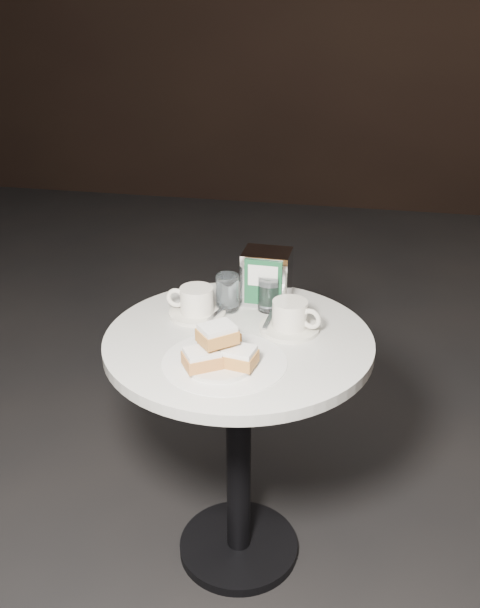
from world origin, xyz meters
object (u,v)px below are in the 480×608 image
(coffee_cup_left, at_px, (196,303))
(napkin_dispenser, at_px, (267,277))
(cafe_table, at_px, (239,401))
(coffee_cup_right, at_px, (290,318))
(water_glass_right, at_px, (269,293))
(beignet_plate, at_px, (219,351))
(water_glass_left, at_px, (227,293))

(coffee_cup_left, distance_m, napkin_dispenser, 0.22)
(cafe_table, relative_size, coffee_cup_right, 3.72)
(coffee_cup_right, bearing_deg, water_glass_right, 142.10)
(beignet_plate, distance_m, coffee_cup_right, 0.26)
(water_glass_left, relative_size, water_glass_right, 1.03)
(coffee_cup_left, bearing_deg, cafe_table, -35.97)
(coffee_cup_left, xyz_separation_m, coffee_cup_right, (0.26, -0.04, 0.00))
(napkin_dispenser, bearing_deg, water_glass_right, -71.07)
(coffee_cup_right, height_order, water_glass_left, water_glass_left)
(beignet_plate, xyz_separation_m, coffee_cup_right, (0.14, 0.22, -0.00))
(beignet_plate, xyz_separation_m, water_glass_left, (-0.05, 0.30, 0.01))
(water_glass_left, bearing_deg, coffee_cup_left, -147.06)
(water_glass_left, bearing_deg, coffee_cup_right, -24.93)
(cafe_table, xyz_separation_m, water_glass_left, (-0.06, 0.15, 0.25))
(water_glass_left, distance_m, napkin_dispenser, 0.12)
(coffee_cup_right, height_order, napkin_dispenser, napkin_dispenser)
(cafe_table, height_order, coffee_cup_left, coffee_cup_left)
(beignet_plate, height_order, water_glass_left, beignet_plate)
(water_glass_right, bearing_deg, coffee_cup_left, -159.14)
(coffee_cup_left, height_order, napkin_dispenser, napkin_dispenser)
(beignet_plate, bearing_deg, water_glass_left, 98.52)
(water_glass_right, bearing_deg, coffee_cup_right, -55.88)
(beignet_plate, distance_m, water_glass_right, 0.33)
(water_glass_left, xyz_separation_m, water_glass_right, (0.11, 0.02, -0.00))
(coffee_cup_left, relative_size, coffee_cup_right, 0.84)
(beignet_plate, bearing_deg, coffee_cup_left, 115.67)
(cafe_table, xyz_separation_m, coffee_cup_left, (-0.14, 0.10, 0.23))
(cafe_table, relative_size, coffee_cup_left, 4.44)
(beignet_plate, bearing_deg, water_glass_right, 78.31)
(napkin_dispenser, bearing_deg, cafe_table, -97.83)
(beignet_plate, xyz_separation_m, napkin_dispenser, (0.05, 0.37, 0.04))
(cafe_table, distance_m, water_glass_left, 0.30)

